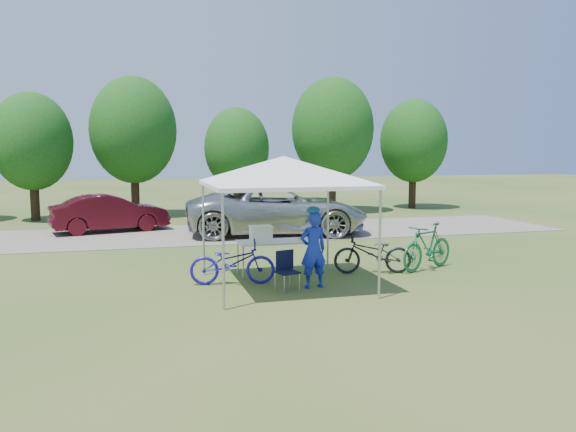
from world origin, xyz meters
name	(u,v)px	position (x,y,z in m)	size (l,w,h in m)	color
ground	(284,286)	(0.00, 0.00, 0.00)	(100.00, 100.00, 0.00)	#2D5119
gravel_strip	(225,233)	(0.00, 8.00, 0.01)	(24.00, 5.00, 0.02)	gray
canopy	(284,160)	(0.00, 0.00, 2.65)	(4.53, 4.53, 3.00)	#A5A5AA
treeline	(197,136)	(-0.29, 14.05, 3.53)	(24.89, 4.28, 6.30)	#382314
folding_table	(278,242)	(0.18, 1.17, 0.73)	(1.89, 0.79, 0.78)	white
folding_chair	(286,267)	(-0.04, -0.32, 0.47)	(0.51, 0.53, 0.80)	black
cooler	(261,233)	(-0.23, 1.17, 0.96)	(0.50, 0.34, 0.36)	white
ice_cream_cup	(299,239)	(0.67, 1.12, 0.81)	(0.08, 0.08, 0.06)	yellow
cyclist	(313,250)	(0.55, -0.31, 0.80)	(0.58, 0.38, 1.59)	#162AB6
bike_blue	(232,262)	(-1.02, 0.42, 0.47)	(0.63, 1.80, 0.95)	#1D13A9
bike_green	(427,247)	(3.74, 0.69, 0.56)	(0.52, 1.86, 1.12)	#176A36
bike_dark	(373,253)	(2.31, 0.63, 0.48)	(0.63, 1.81, 0.95)	black
minivan	(277,209)	(1.66, 7.21, 0.87)	(2.83, 6.13, 1.70)	#B0AFAB
sedan	(110,213)	(-3.88, 9.42, 0.68)	(1.39, 3.98, 1.31)	#460B15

